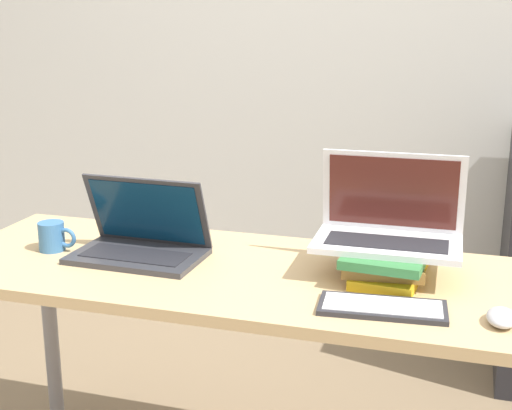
# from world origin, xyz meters

# --- Properties ---
(wall_back) EXTENTS (8.00, 0.05, 2.70)m
(wall_back) POSITION_xyz_m (0.00, 1.74, 1.35)
(wall_back) COLOR silver
(wall_back) RESTS_ON ground_plane
(desk) EXTENTS (1.70, 0.62, 0.75)m
(desk) POSITION_xyz_m (0.00, 0.31, 0.67)
(desk) COLOR tan
(desk) RESTS_ON ground_plane
(laptop_left) EXTENTS (0.36, 0.23, 0.22)m
(laptop_left) POSITION_xyz_m (-0.32, 0.32, 0.80)
(laptop_left) COLOR #333338
(laptop_left) RESTS_ON desk
(book_stack) EXTENTS (0.23, 0.30, 0.08)m
(book_stack) POSITION_xyz_m (0.36, 0.35, 0.79)
(book_stack) COLOR gold
(book_stack) RESTS_ON desk
(laptop_on_books) EXTENTS (0.38, 0.23, 0.23)m
(laptop_on_books) POSITION_xyz_m (0.35, 0.40, 0.88)
(laptop_on_books) COLOR silver
(laptop_on_books) RESTS_ON book_stack
(wireless_keyboard) EXTENTS (0.30, 0.15, 0.01)m
(wireless_keyboard) POSITION_xyz_m (0.37, 0.14, 0.76)
(wireless_keyboard) COLOR #28282D
(wireless_keyboard) RESTS_ON desk
(mouse) EXTENTS (0.07, 0.10, 0.03)m
(mouse) POSITION_xyz_m (0.63, 0.14, 0.77)
(mouse) COLOR #B2B2B7
(mouse) RESTS_ON desk
(mug) EXTENTS (0.12, 0.07, 0.08)m
(mug) POSITION_xyz_m (-0.58, 0.30, 0.79)
(mug) COLOR teal
(mug) RESTS_ON desk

